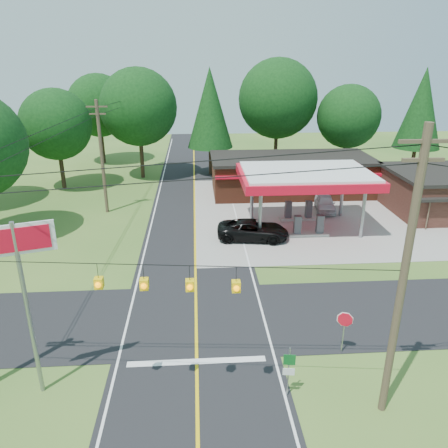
{
  "coord_description": "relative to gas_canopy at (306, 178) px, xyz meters",
  "views": [
    {
      "loc": [
        0.16,
        -20.39,
        13.46
      ],
      "look_at": [
        2.0,
        7.0,
        2.8
      ],
      "focal_mm": 35.0,
      "sensor_mm": 36.0,
      "label": 1
    }
  ],
  "objects": [
    {
      "name": "ground",
      "position": [
        -9.0,
        -13.0,
        -4.27
      ],
      "size": [
        120.0,
        120.0,
        0.0
      ],
      "primitive_type": "plane",
      "color": "#386222",
      "rests_on": "ground"
    },
    {
      "name": "treeline_backdrop",
      "position": [
        -8.18,
        11.01,
        3.22
      ],
      "size": [
        70.27,
        51.59,
        13.3
      ],
      "color": "#332316",
      "rests_on": "ground"
    },
    {
      "name": "sedan_car",
      "position": [
        3.0,
        4.0,
        -3.56
      ],
      "size": [
        4.77,
        4.77,
        1.42
      ],
      "primitive_type": "imported",
      "rotation": [
        0.0,
        0.0,
        -0.16
      ],
      "color": "silver",
      "rests_on": "ground"
    },
    {
      "name": "overhead_beacons",
      "position": [
        -10.0,
        -19.0,
        1.95
      ],
      "size": [
        17.04,
        2.04,
        1.03
      ],
      "color": "black",
      "rests_on": "ground"
    },
    {
      "name": "cross_road",
      "position": [
        -9.0,
        -13.0,
        -4.25
      ],
      "size": [
        70.0,
        7.0,
        0.02
      ],
      "primitive_type": "cube",
      "color": "black",
      "rests_on": "ground"
    },
    {
      "name": "main_highway",
      "position": [
        -9.0,
        -13.0,
        -4.26
      ],
      "size": [
        8.0,
        120.0,
        0.02
      ],
      "primitive_type": "cube",
      "color": "black",
      "rests_on": "ground"
    },
    {
      "name": "octagonal_stop_sign",
      "position": [
        -2.0,
        -16.36,
        -2.59
      ],
      "size": [
        0.74,
        0.35,
        2.26
      ],
      "color": "gray",
      "rests_on": "ground"
    },
    {
      "name": "utility_pole_near_right",
      "position": [
        -1.5,
        -20.0,
        1.69
      ],
      "size": [
        1.8,
        0.3,
        11.5
      ],
      "color": "#473828",
      "rests_on": "ground"
    },
    {
      "name": "utility_pole_north",
      "position": [
        -15.5,
        22.0,
        0.48
      ],
      "size": [
        0.3,
        0.3,
        9.5
      ],
      "color": "#473828",
      "rests_on": "ground"
    },
    {
      "name": "lane_center_yellow",
      "position": [
        -9.0,
        -13.0,
        -4.24
      ],
      "size": [
        0.15,
        110.0,
        0.0
      ],
      "primitive_type": "cube",
      "color": "yellow",
      "rests_on": "main_highway"
    },
    {
      "name": "utility_pole_far_left",
      "position": [
        -17.0,
        5.0,
        0.93
      ],
      "size": [
        1.8,
        0.3,
        10.0
      ],
      "color": "#473828",
      "rests_on": "ground"
    },
    {
      "name": "route_sign_post",
      "position": [
        -5.2,
        -19.02,
        -2.82
      ],
      "size": [
        0.49,
        0.12,
        2.41
      ],
      "color": "gray",
      "rests_on": "ground"
    },
    {
      "name": "convenience_store",
      "position": [
        1.0,
        9.98,
        -2.35
      ],
      "size": [
        16.4,
        7.55,
        3.8
      ],
      "color": "#5F2C1B",
      "rests_on": "ground"
    },
    {
      "name": "gas_canopy",
      "position": [
        0.0,
        0.0,
        0.0
      ],
      "size": [
        10.6,
        7.4,
        4.88
      ],
      "color": "gray",
      "rests_on": "ground"
    },
    {
      "name": "big_stop_sign",
      "position": [
        -15.62,
        -18.01,
        1.6
      ],
      "size": [
        2.77,
        0.93,
        7.76
      ],
      "color": "gray",
      "rests_on": "ground"
    },
    {
      "name": "suv_car",
      "position": [
        -4.5,
        -2.24,
        -3.5
      ],
      "size": [
        6.22,
        6.22,
        1.52
      ],
      "primitive_type": "imported",
      "rotation": [
        0.0,
        0.0,
        1.43
      ],
      "color": "black",
      "rests_on": "ground"
    }
  ]
}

